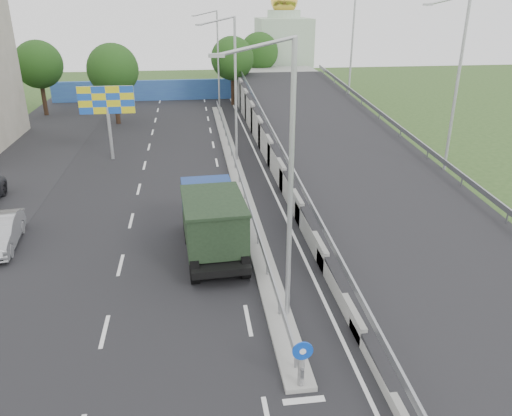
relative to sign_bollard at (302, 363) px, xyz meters
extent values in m
cube|color=black|center=(-3.00, 17.83, -1.03)|extent=(26.00, 90.00, 0.04)
cube|color=gray|center=(0.00, 21.83, -0.93)|extent=(1.00, 44.00, 0.20)
cube|color=gray|center=(12.30, 21.83, 1.32)|extent=(0.10, 50.00, 0.32)
cube|color=gray|center=(2.80, 21.83, 1.32)|extent=(0.10, 50.00, 0.32)
cube|color=gray|center=(0.00, 21.83, -0.28)|extent=(0.08, 44.00, 0.32)
cylinder|color=gray|center=(0.00, 21.83, -0.53)|extent=(0.09, 0.09, 0.60)
cylinder|color=black|center=(0.00, 0.03, -0.23)|extent=(0.20, 0.20, 1.20)
cylinder|color=#0C3FBF|center=(0.00, -0.05, 0.52)|extent=(0.64, 0.05, 0.64)
cylinder|color=white|center=(0.00, -0.08, 0.52)|extent=(0.20, 0.03, 0.20)
cylinder|color=#B2B5B7|center=(0.30, 3.83, 4.17)|extent=(0.18, 0.18, 10.00)
cylinder|color=#B2B5B7|center=(-0.90, 3.83, 8.92)|extent=(2.57, 0.12, 0.66)
cube|color=#B2B5B7|center=(-2.10, 3.83, 8.67)|extent=(0.50, 0.18, 0.12)
cylinder|color=#B2B5B7|center=(0.30, 23.83, 4.17)|extent=(0.18, 0.18, 10.00)
cylinder|color=#B2B5B7|center=(-0.90, 23.83, 8.92)|extent=(2.57, 0.12, 0.66)
cube|color=#B2B5B7|center=(-2.10, 23.83, 8.67)|extent=(0.50, 0.18, 0.12)
cylinder|color=#B2B5B7|center=(0.30, 43.83, 4.17)|extent=(0.18, 0.18, 10.00)
cylinder|color=#B2B5B7|center=(-0.90, 43.83, 8.92)|extent=(2.57, 0.12, 0.66)
cube|color=#B2B5B7|center=(-2.10, 43.83, 8.67)|extent=(0.50, 0.18, 0.12)
cube|color=#2B4A9F|center=(-4.00, 49.83, 0.17)|extent=(30.00, 0.50, 2.40)
cube|color=#B2CCAD|center=(10.00, 57.83, 3.47)|extent=(7.00, 7.00, 9.00)
cylinder|color=#B2CCAD|center=(10.00, 57.83, 8.47)|extent=(4.40, 4.40, 1.00)
sphere|color=gold|center=(10.00, 57.83, 10.17)|extent=(3.60, 3.60, 3.60)
cylinder|color=#B2B5B7|center=(-9.00, 25.83, 0.97)|extent=(0.24, 0.24, 4.00)
cube|color=yellow|center=(-9.00, 25.83, 3.47)|extent=(4.00, 0.20, 2.00)
cylinder|color=black|center=(-10.00, 37.83, 0.97)|extent=(0.44, 0.44, 4.00)
sphere|color=#14390F|center=(-10.00, 37.83, 4.17)|extent=(4.80, 4.80, 4.80)
cylinder|color=black|center=(2.00, 45.83, 0.97)|extent=(0.44, 0.44, 4.00)
sphere|color=#14390F|center=(2.00, 45.83, 4.17)|extent=(4.80, 4.80, 4.80)
cylinder|color=black|center=(-18.00, 42.83, 0.97)|extent=(0.44, 0.44, 4.00)
sphere|color=#14390F|center=(-18.00, 42.83, 4.17)|extent=(4.80, 4.80, 4.80)
cylinder|color=black|center=(6.00, 52.83, 0.97)|extent=(0.44, 0.44, 4.00)
sphere|color=#14390F|center=(6.00, 52.83, 4.17)|extent=(4.80, 4.80, 4.80)
cylinder|color=black|center=(-3.42, 11.70, -0.43)|extent=(0.45, 1.22, 1.20)
cylinder|color=black|center=(-1.25, 11.83, -0.43)|extent=(0.45, 1.22, 1.20)
cylinder|color=black|center=(-3.36, 10.72, -0.43)|extent=(0.45, 1.22, 1.20)
cylinder|color=black|center=(-1.19, 10.85, -0.43)|extent=(0.45, 1.22, 1.20)
cylinder|color=black|center=(-3.14, 6.92, -0.43)|extent=(0.45, 1.22, 1.20)
cylinder|color=black|center=(-0.97, 7.05, -0.43)|extent=(0.45, 1.22, 1.20)
cube|color=black|center=(-2.20, 9.48, -0.27)|extent=(2.90, 6.88, 0.33)
cube|color=navy|center=(-2.35, 12.04, 0.82)|extent=(2.60, 1.89, 1.85)
cube|color=black|center=(-2.40, 12.87, 1.31)|extent=(2.07, 0.19, 0.76)
cube|color=black|center=(-2.40, 12.96, -0.33)|extent=(2.51, 0.31, 0.54)
cube|color=black|center=(-2.16, 8.83, 0.93)|extent=(2.85, 4.28, 1.96)
cube|color=black|center=(-2.16, 8.83, 1.96)|extent=(2.97, 4.40, 0.13)
camera|label=1|loc=(-2.98, -11.87, 10.22)|focal=35.00mm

